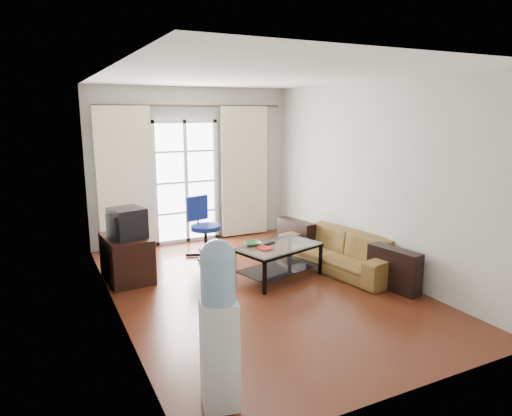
{
  "coord_description": "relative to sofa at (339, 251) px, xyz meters",
  "views": [
    {
      "loc": [
        -2.55,
        -5.08,
        2.27
      ],
      "look_at": [
        0.14,
        0.35,
        1.0
      ],
      "focal_mm": 32.0,
      "sensor_mm": 36.0,
      "label": 1
    }
  ],
  "objects": [
    {
      "name": "floor",
      "position": [
        -1.39,
        -0.12,
        -0.28
      ],
      "size": [
        5.2,
        5.2,
        0.0
      ],
      "primitive_type": "plane",
      "color": "#592715",
      "rests_on": "ground"
    },
    {
      "name": "ceiling",
      "position": [
        -1.39,
        -0.12,
        2.42
      ],
      "size": [
        5.2,
        5.2,
        0.0
      ],
      "primitive_type": "plane",
      "rotation": [
        3.14,
        0.0,
        0.0
      ],
      "color": "white",
      "rests_on": "wall_back"
    },
    {
      "name": "wall_back",
      "position": [
        -1.39,
        2.48,
        1.07
      ],
      "size": [
        3.6,
        0.02,
        2.7
      ],
      "primitive_type": "cube",
      "color": "#B9B8B0",
      "rests_on": "floor"
    },
    {
      "name": "wall_front",
      "position": [
        -1.39,
        -2.72,
        1.07
      ],
      "size": [
        3.6,
        0.02,
        2.7
      ],
      "primitive_type": "cube",
      "color": "#B9B8B0",
      "rests_on": "floor"
    },
    {
      "name": "wall_left",
      "position": [
        -3.19,
        -0.12,
        1.07
      ],
      "size": [
        0.02,
        5.2,
        2.7
      ],
      "primitive_type": "cube",
      "color": "#B9B8B0",
      "rests_on": "floor"
    },
    {
      "name": "wall_right",
      "position": [
        0.41,
        -0.12,
        1.07
      ],
      "size": [
        0.02,
        5.2,
        2.7
      ],
      "primitive_type": "cube",
      "color": "#B9B8B0",
      "rests_on": "floor"
    },
    {
      "name": "french_door",
      "position": [
        -1.54,
        2.42,
        0.8
      ],
      "size": [
        1.16,
        0.06,
        2.15
      ],
      "color": "white",
      "rests_on": "wall_back"
    },
    {
      "name": "curtain_rod",
      "position": [
        -1.39,
        2.38,
        2.1
      ],
      "size": [
        3.3,
        0.04,
        0.04
      ],
      "primitive_type": "cylinder",
      "rotation": [
        0.0,
        1.57,
        0.0
      ],
      "color": "#4C3F2D",
      "rests_on": "wall_back"
    },
    {
      "name": "curtain_left",
      "position": [
        -2.59,
        2.36,
        0.92
      ],
      "size": [
        0.9,
        0.07,
        2.35
      ],
      "primitive_type": "cube",
      "color": "beige",
      "rests_on": "curtain_rod"
    },
    {
      "name": "curtain_right",
      "position": [
        -0.44,
        2.36,
        0.92
      ],
      "size": [
        0.9,
        0.07,
        2.35
      ],
      "primitive_type": "cube",
      "color": "beige",
      "rests_on": "curtain_rod"
    },
    {
      "name": "radiator",
      "position": [
        -0.59,
        2.38,
        0.05
      ],
      "size": [
        0.64,
        0.12,
        0.64
      ],
      "primitive_type": "cube",
      "color": "#979699",
      "rests_on": "floor"
    },
    {
      "name": "sofa",
      "position": [
        0.0,
        0.0,
        0.0
      ],
      "size": [
        2.17,
        1.39,
        0.56
      ],
      "primitive_type": "imported",
      "rotation": [
        0.0,
        0.0,
        -1.4
      ],
      "color": "brown",
      "rests_on": "floor"
    },
    {
      "name": "coffee_table",
      "position": [
        -0.98,
        0.07,
        0.02
      ],
      "size": [
        1.29,
        0.95,
        0.47
      ],
      "rotation": [
        0.0,
        0.0,
        0.28
      ],
      "color": "silver",
      "rests_on": "floor"
    },
    {
      "name": "bowl",
      "position": [
        -1.29,
        0.24,
        0.21
      ],
      "size": [
        0.24,
        0.24,
        0.05
      ],
      "primitive_type": "imported",
      "rotation": [
        0.0,
        0.0,
        0.05
      ],
      "color": "#359455",
      "rests_on": "coffee_table"
    },
    {
      "name": "book",
      "position": [
        -1.3,
        0.02,
        0.2
      ],
      "size": [
        0.23,
        0.26,
        0.02
      ],
      "primitive_type": "imported",
      "rotation": [
        0.0,
        0.0,
        0.18
      ],
      "color": "maroon",
      "rests_on": "coffee_table"
    },
    {
      "name": "remote",
      "position": [
        -1.05,
        0.2,
        0.2
      ],
      "size": [
        0.18,
        0.09,
        0.02
      ],
      "primitive_type": "cube",
      "rotation": [
        0.0,
        0.0,
        0.27
      ],
      "color": "black",
      "rests_on": "coffee_table"
    },
    {
      "name": "tv_stand",
      "position": [
        -2.87,
        0.96,
        0.03
      ],
      "size": [
        0.62,
        0.88,
        0.61
      ],
      "primitive_type": "cube",
      "rotation": [
        0.0,
        0.0,
        0.08
      ],
      "color": "black",
      "rests_on": "floor"
    },
    {
      "name": "crt_tv",
      "position": [
        -2.87,
        0.88,
        0.54
      ],
      "size": [
        0.52,
        0.52,
        0.41
      ],
      "rotation": [
        0.0,
        0.0,
        0.23
      ],
      "color": "black",
      "rests_on": "tv_stand"
    },
    {
      "name": "task_chair",
      "position": [
        -1.55,
        1.49,
        0.0
      ],
      "size": [
        0.8,
        0.8,
        0.96
      ],
      "rotation": [
        0.0,
        0.0,
        0.27
      ],
      "color": "black",
      "rests_on": "floor"
    },
    {
      "name": "water_cooler",
      "position": [
        -2.76,
        -2.2,
        0.43
      ],
      "size": [
        0.33,
        0.33,
        1.36
      ],
      "rotation": [
        0.0,
        0.0,
        -0.22
      ],
      "color": "white",
      "rests_on": "floor"
    }
  ]
}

